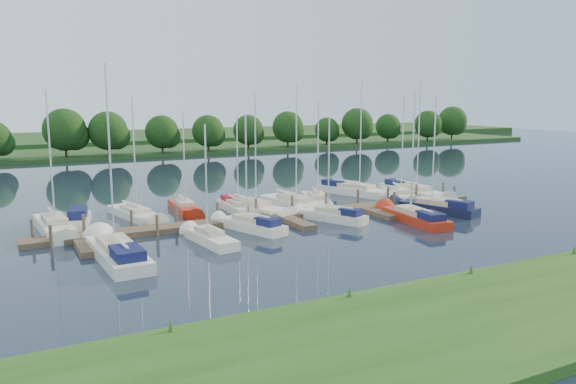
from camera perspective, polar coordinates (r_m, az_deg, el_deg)
name	(u,v)px	position (r m, az deg, el deg)	size (l,w,h in m)	color
ground	(331,240)	(40.39, 4.42, -4.84)	(260.00, 260.00, 0.00)	#192033
near_bank	(513,311)	(28.64, 21.85, -11.16)	(90.00, 10.00, 0.50)	#234A15
dock	(285,218)	(46.54, -0.32, -2.62)	(40.00, 6.00, 0.40)	#4F3F2C
mooring_pilings	(279,210)	(47.44, -0.94, -1.89)	(38.24, 2.84, 2.00)	#473D33
far_shore	(122,149)	(110.59, -16.53, 4.17)	(180.00, 30.00, 0.60)	#21431A
distant_hill	(100,139)	(135.12, -18.57, 5.16)	(220.00, 40.00, 1.40)	#315424
treeline	(136,133)	(97.83, -15.20, 5.76)	(145.48, 8.58, 8.30)	#38281C
sailboat_n_0	(55,229)	(45.82, -22.60, -3.45)	(2.51, 8.57, 11.03)	white
motorboat	(78,221)	(47.61, -20.56, -2.78)	(2.64, 5.90, 1.69)	white
sailboat_n_2	(136,215)	(48.92, -15.17, -2.28)	(3.32, 8.39, 10.44)	white
sailboat_n_3	(185,209)	(50.58, -10.42, -1.70)	(2.04, 7.11, 9.11)	red
sailboat_n_4	(237,208)	(50.19, -5.25, -1.62)	(1.74, 6.79, 8.79)	white
sailboat_n_5	(254,209)	(49.57, -3.47, -1.78)	(4.22, 8.42, 10.76)	white
sailboat_n_6	(294,205)	(51.28, 0.66, -1.38)	(3.19, 9.15, 11.57)	white
sailboat_n_7	(317,202)	(53.24, 2.97, -0.99)	(4.09, 7.92, 10.19)	white
sailboat_n_8	(356,192)	(58.90, 6.90, 0.04)	(5.22, 9.67, 12.36)	white
sailboat_n_9	(400,196)	(57.21, 11.31, -0.42)	(4.54, 8.21, 10.60)	white
sailboat_n_10	(414,192)	(59.54, 12.65, -0.03)	(2.50, 9.86, 12.45)	white
sailboat_s_0	(117,254)	(37.10, -17.00, -6.02)	(2.74, 9.95, 12.59)	white
sailboat_s_1	(209,239)	(39.69, -8.01, -4.76)	(2.18, 6.68, 8.62)	white
sailboat_s_2	(251,226)	(42.99, -3.83, -3.48)	(3.60, 7.08, 9.26)	white
sailboat_s_3	(332,217)	(46.31, 4.52, -2.54)	(3.88, 6.55, 8.77)	white
sailboat_s_4	(413,218)	(47.05, 12.62, -2.56)	(2.89, 8.73, 11.01)	red
sailboat_s_5	(436,209)	(51.29, 14.81, -1.63)	(4.18, 8.16, 10.57)	#101A36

